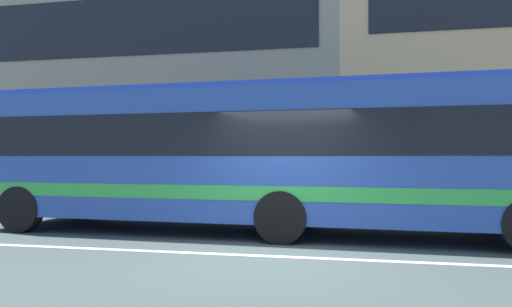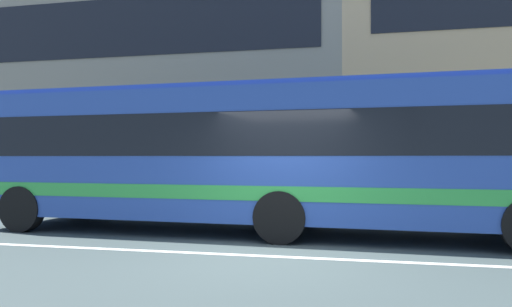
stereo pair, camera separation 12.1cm
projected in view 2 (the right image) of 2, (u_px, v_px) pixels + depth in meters
The scene contains 4 objects.
ground_plane at pixel (272, 257), 7.74m from camera, with size 160.00×160.00×0.00m, color #3A4746.
lane_centre_line at pixel (272, 256), 7.74m from camera, with size 60.00×0.16×0.01m, color silver.
apartment_block_left at pixel (156, 72), 24.07m from camera, with size 18.97×9.64×11.95m.
transit_bus at pixel (257, 153), 10.25m from camera, with size 12.15×3.13×3.14m.
Camera 2 is at (1.39, -7.64, 1.62)m, focal length 33.19 mm.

